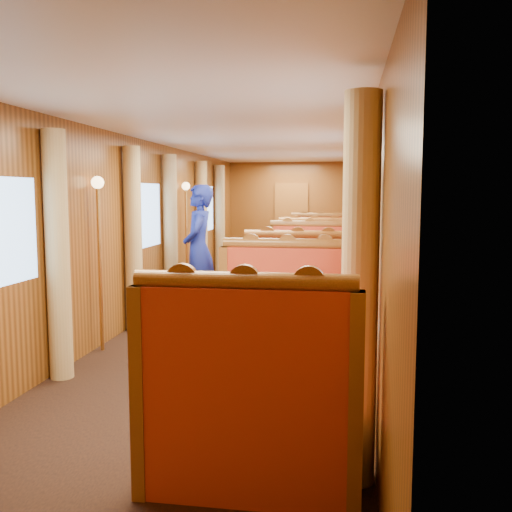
% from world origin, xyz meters
% --- Properties ---
extents(floor, '(3.00, 12.00, 0.01)m').
position_xyz_m(floor, '(0.00, 0.00, 0.00)').
color(floor, black).
rests_on(floor, ground).
extents(ceiling, '(3.00, 12.00, 0.01)m').
position_xyz_m(ceiling, '(0.00, 0.00, 2.50)').
color(ceiling, silver).
rests_on(ceiling, wall_left).
extents(wall_far, '(3.00, 0.01, 2.50)m').
position_xyz_m(wall_far, '(0.00, 6.00, 1.25)').
color(wall_far, brown).
rests_on(wall_far, floor).
extents(wall_left, '(0.01, 12.00, 2.50)m').
position_xyz_m(wall_left, '(-1.50, 0.00, 1.25)').
color(wall_left, brown).
rests_on(wall_left, floor).
extents(wall_right, '(0.01, 12.00, 2.50)m').
position_xyz_m(wall_right, '(1.50, 0.00, 1.25)').
color(wall_right, brown).
rests_on(wall_right, floor).
extents(doorway_far, '(0.80, 0.04, 2.00)m').
position_xyz_m(doorway_far, '(0.00, 5.97, 1.00)').
color(doorway_far, '#915721').
rests_on(doorway_far, floor).
extents(table_near, '(1.05, 0.72, 0.75)m').
position_xyz_m(table_near, '(0.75, -3.50, 0.38)').
color(table_near, white).
rests_on(table_near, floor).
extents(banquette_near_fwd, '(1.30, 0.55, 1.34)m').
position_xyz_m(banquette_near_fwd, '(0.75, -4.51, 0.42)').
color(banquette_near_fwd, '#A81312').
rests_on(banquette_near_fwd, floor).
extents(banquette_near_aft, '(1.30, 0.55, 1.34)m').
position_xyz_m(banquette_near_aft, '(0.75, -2.49, 0.42)').
color(banquette_near_aft, '#A81312').
rests_on(banquette_near_aft, floor).
extents(table_mid, '(1.05, 0.72, 0.75)m').
position_xyz_m(table_mid, '(0.75, 0.00, 0.38)').
color(table_mid, white).
rests_on(table_mid, floor).
extents(banquette_mid_fwd, '(1.30, 0.55, 1.34)m').
position_xyz_m(banquette_mid_fwd, '(0.75, -1.01, 0.42)').
color(banquette_mid_fwd, '#A81312').
rests_on(banquette_mid_fwd, floor).
extents(banquette_mid_aft, '(1.30, 0.55, 1.34)m').
position_xyz_m(banquette_mid_aft, '(0.75, 1.01, 0.42)').
color(banquette_mid_aft, '#A81312').
rests_on(banquette_mid_aft, floor).
extents(table_far, '(1.05, 0.72, 0.75)m').
position_xyz_m(table_far, '(0.75, 3.50, 0.38)').
color(table_far, white).
rests_on(table_far, floor).
extents(banquette_far_fwd, '(1.30, 0.55, 1.34)m').
position_xyz_m(banquette_far_fwd, '(0.75, 2.49, 0.42)').
color(banquette_far_fwd, '#A81312').
rests_on(banquette_far_fwd, floor).
extents(banquette_far_aft, '(1.30, 0.55, 1.34)m').
position_xyz_m(banquette_far_aft, '(0.75, 4.51, 0.42)').
color(banquette_far_aft, '#A81312').
rests_on(banquette_far_aft, floor).
extents(tea_tray, '(0.34, 0.27, 0.01)m').
position_xyz_m(tea_tray, '(0.65, -3.56, 0.76)').
color(tea_tray, silver).
rests_on(tea_tray, table_near).
extents(teapot_left, '(0.20, 0.17, 0.15)m').
position_xyz_m(teapot_left, '(0.55, -3.60, 0.82)').
color(teapot_left, silver).
rests_on(teapot_left, tea_tray).
extents(teapot_right, '(0.16, 0.13, 0.12)m').
position_xyz_m(teapot_right, '(0.70, -3.65, 0.81)').
color(teapot_right, silver).
rests_on(teapot_right, tea_tray).
extents(teapot_back, '(0.18, 0.16, 0.12)m').
position_xyz_m(teapot_back, '(0.63, -3.44, 0.81)').
color(teapot_back, silver).
rests_on(teapot_back, tea_tray).
extents(fruit_plate, '(0.24, 0.24, 0.05)m').
position_xyz_m(fruit_plate, '(1.04, -3.62, 0.77)').
color(fruit_plate, white).
rests_on(fruit_plate, table_near).
extents(cup_inboard, '(0.08, 0.08, 0.26)m').
position_xyz_m(cup_inboard, '(0.40, -3.35, 0.86)').
color(cup_inboard, white).
rests_on(cup_inboard, table_near).
extents(cup_outboard, '(0.08, 0.08, 0.26)m').
position_xyz_m(cup_outboard, '(0.43, -3.32, 0.86)').
color(cup_outboard, white).
rests_on(cup_outboard, table_near).
extents(rose_vase_mid, '(0.06, 0.06, 0.36)m').
position_xyz_m(rose_vase_mid, '(0.71, -0.02, 0.93)').
color(rose_vase_mid, silver).
rests_on(rose_vase_mid, table_mid).
extents(rose_vase_far, '(0.06, 0.06, 0.36)m').
position_xyz_m(rose_vase_far, '(0.71, 3.52, 0.93)').
color(rose_vase_far, silver).
rests_on(rose_vase_far, table_far).
extents(curtain_left_near_b, '(0.22, 0.22, 2.35)m').
position_xyz_m(curtain_left_near_b, '(-1.38, -2.72, 1.18)').
color(curtain_left_near_b, tan).
rests_on(curtain_left_near_b, floor).
extents(window_right_near, '(0.01, 1.20, 0.90)m').
position_xyz_m(window_right_near, '(1.49, -3.50, 1.45)').
color(window_right_near, '#7FADE5').
rests_on(window_right_near, wall_right).
extents(curtain_right_near_a, '(0.22, 0.22, 2.35)m').
position_xyz_m(curtain_right_near_a, '(1.38, -4.28, 1.18)').
color(curtain_right_near_a, tan).
rests_on(curtain_right_near_a, floor).
extents(curtain_right_near_b, '(0.22, 0.22, 2.35)m').
position_xyz_m(curtain_right_near_b, '(1.38, -2.72, 1.18)').
color(curtain_right_near_b, tan).
rests_on(curtain_right_near_b, floor).
extents(window_left_mid, '(0.01, 1.20, 0.90)m').
position_xyz_m(window_left_mid, '(-1.49, 0.00, 1.45)').
color(window_left_mid, '#7FADE5').
rests_on(window_left_mid, wall_left).
extents(curtain_left_mid_a, '(0.22, 0.22, 2.35)m').
position_xyz_m(curtain_left_mid_a, '(-1.38, -0.78, 1.18)').
color(curtain_left_mid_a, tan).
rests_on(curtain_left_mid_a, floor).
extents(curtain_left_mid_b, '(0.22, 0.22, 2.35)m').
position_xyz_m(curtain_left_mid_b, '(-1.38, 0.78, 1.18)').
color(curtain_left_mid_b, tan).
rests_on(curtain_left_mid_b, floor).
extents(window_right_mid, '(0.01, 1.20, 0.90)m').
position_xyz_m(window_right_mid, '(1.49, 0.00, 1.45)').
color(window_right_mid, '#7FADE5').
rests_on(window_right_mid, wall_right).
extents(curtain_right_mid_a, '(0.22, 0.22, 2.35)m').
position_xyz_m(curtain_right_mid_a, '(1.38, -0.78, 1.18)').
color(curtain_right_mid_a, tan).
rests_on(curtain_right_mid_a, floor).
extents(curtain_right_mid_b, '(0.22, 0.22, 2.35)m').
position_xyz_m(curtain_right_mid_b, '(1.38, 0.78, 1.18)').
color(curtain_right_mid_b, tan).
rests_on(curtain_right_mid_b, floor).
extents(window_left_far, '(0.01, 1.20, 0.90)m').
position_xyz_m(window_left_far, '(-1.49, 3.50, 1.45)').
color(window_left_far, '#7FADE5').
rests_on(window_left_far, wall_left).
extents(curtain_left_far_a, '(0.22, 0.22, 2.35)m').
position_xyz_m(curtain_left_far_a, '(-1.38, 2.72, 1.18)').
color(curtain_left_far_a, tan).
rests_on(curtain_left_far_a, floor).
extents(curtain_left_far_b, '(0.22, 0.22, 2.35)m').
position_xyz_m(curtain_left_far_b, '(-1.38, 4.28, 1.18)').
color(curtain_left_far_b, tan).
rests_on(curtain_left_far_b, floor).
extents(window_right_far, '(0.01, 1.20, 0.90)m').
position_xyz_m(window_right_far, '(1.49, 3.50, 1.45)').
color(window_right_far, '#7FADE5').
rests_on(window_right_far, wall_right).
extents(curtain_right_far_a, '(0.22, 0.22, 2.35)m').
position_xyz_m(curtain_right_far_a, '(1.38, 2.72, 1.18)').
color(curtain_right_far_a, tan).
rests_on(curtain_right_far_a, floor).
extents(curtain_right_far_b, '(0.22, 0.22, 2.35)m').
position_xyz_m(curtain_right_far_b, '(1.38, 4.28, 1.18)').
color(curtain_right_far_b, tan).
rests_on(curtain_right_far_b, floor).
extents(sconce_left_fore, '(0.14, 0.14, 1.95)m').
position_xyz_m(sconce_left_fore, '(-1.40, -1.75, 1.38)').
color(sconce_left_fore, '#BF8C3F').
rests_on(sconce_left_fore, floor).
extents(sconce_right_fore, '(0.14, 0.14, 1.95)m').
position_xyz_m(sconce_right_fore, '(1.40, -1.75, 1.38)').
color(sconce_right_fore, '#BF8C3F').
rests_on(sconce_right_fore, floor).
extents(sconce_left_aft, '(0.14, 0.14, 1.95)m').
position_xyz_m(sconce_left_aft, '(-1.40, 1.75, 1.38)').
color(sconce_left_aft, '#BF8C3F').
rests_on(sconce_left_aft, floor).
extents(sconce_right_aft, '(0.14, 0.14, 1.95)m').
position_xyz_m(sconce_right_aft, '(1.40, 1.75, 1.38)').
color(sconce_right_aft, '#BF8C3F').
rests_on(sconce_right_aft, floor).
extents(steward, '(0.54, 0.74, 1.89)m').
position_xyz_m(steward, '(-0.84, 0.44, 0.94)').
color(steward, navy).
rests_on(steward, floor).
extents(passenger, '(0.40, 0.44, 0.76)m').
position_xyz_m(passenger, '(0.75, 0.76, 0.74)').
color(passenger, beige).
rests_on(passenger, banquette_mid_aft).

